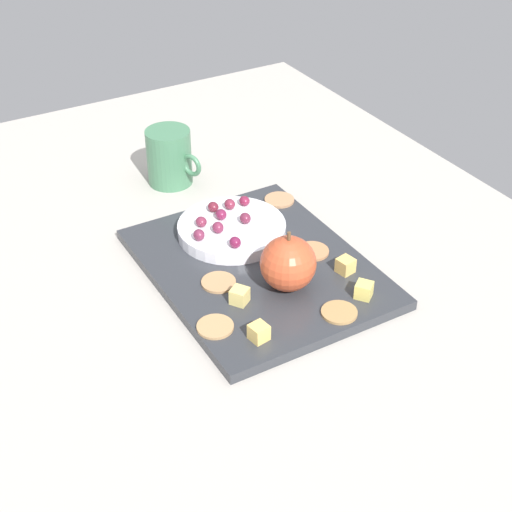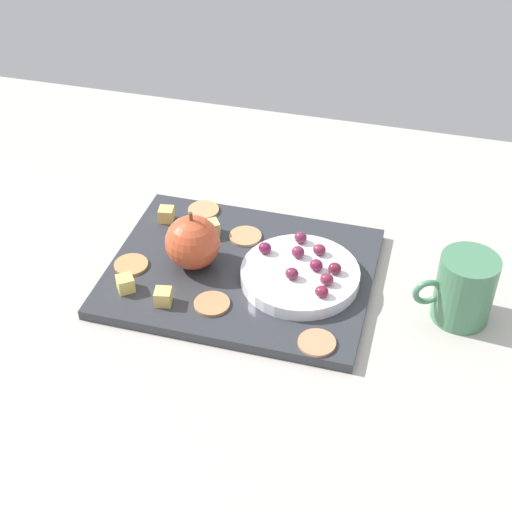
{
  "view_description": "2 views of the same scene",
  "coord_description": "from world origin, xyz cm",
  "views": [
    {
      "loc": [
        -73.76,
        43.72,
        69.69
      ],
      "look_at": [
        0.58,
        0.73,
        9.22
      ],
      "focal_mm": 53.29,
      "sensor_mm": 36.0,
      "label": 1
    },
    {
      "loc": [
        26.8,
        -78.9,
        72.71
      ],
      "look_at": [
        6.07,
        -3.1,
        9.85
      ],
      "focal_mm": 52.11,
      "sensor_mm": 36.0,
      "label": 2
    }
  ],
  "objects": [
    {
      "name": "cracker_0",
      "position": [
        -6.26,
        10.79,
        5.75
      ],
      "size": [
        4.86,
        4.86,
        0.4
      ],
      "primitive_type": "cylinder",
      "color": "tan",
      "rests_on": "platter"
    },
    {
      "name": "table",
      "position": [
        0.0,
        0.0,
        2.03
      ],
      "size": [
        145.26,
        96.95,
        4.05
      ],
      "primitive_type": "cube",
      "color": "#B3ACA3",
      "rests_on": "ground"
    },
    {
      "name": "grape_1",
      "position": [
        11.23,
        -3.55,
        8.24
      ],
      "size": [
        1.85,
        1.66,
        1.65
      ],
      "primitive_type": "ellipsoid",
      "color": "maroon",
      "rests_on": "serving_dish"
    },
    {
      "name": "grape_5",
      "position": [
        15.83,
        -6.0,
        8.16
      ],
      "size": [
        1.85,
        1.66,
        1.49
      ],
      "primitive_type": "ellipsoid",
      "color": "maroon",
      "rests_on": "serving_dish"
    },
    {
      "name": "cheese_cube_0",
      "position": [
        -4.63,
        -10.92,
        6.65
      ],
      "size": [
        2.56,
        2.56,
        2.18
      ],
      "primitive_type": "cube",
      "rotation": [
        0.0,
        0.0,
        0.19
      ],
      "color": "#E8C266",
      "rests_on": "platter"
    },
    {
      "name": "cracker_4",
      "position": [
        16.75,
        -13.04,
        5.75
      ],
      "size": [
        4.86,
        4.86,
        0.4
      ],
      "primitive_type": "cylinder",
      "color": "tan",
      "rests_on": "platter"
    },
    {
      "name": "cracker_3",
      "position": [
        1.73,
        -9.59,
        5.75
      ],
      "size": [
        4.86,
        4.86,
        0.4
      ],
      "primitive_type": "cylinder",
      "color": "tan",
      "rests_on": "platter"
    },
    {
      "name": "serving_dish",
      "position": [
        11.97,
        -1.58,
        6.48
      ],
      "size": [
        16.53,
        16.53,
        1.86
      ],
      "primitive_type": "cylinder",
      "color": "white",
      "rests_on": "platter"
    },
    {
      "name": "grape_3",
      "position": [
        10.98,
        1.25,
        8.26
      ],
      "size": [
        1.85,
        1.66,
        1.69
      ],
      "primitive_type": "ellipsoid",
      "color": "maroon",
      "rests_on": "serving_dish"
    },
    {
      "name": "platter",
      "position": [
        3.37,
        -1.1,
        4.8
      ],
      "size": [
        36.85,
        28.87,
        1.5
      ],
      "primitive_type": "cube",
      "color": "#303338",
      "rests_on": "table"
    },
    {
      "name": "apple_whole",
      "position": [
        -3.43,
        -2.01,
        9.44
      ],
      "size": [
        7.78,
        7.78,
        7.78
      ],
      "primitive_type": "sphere",
      "color": "#C24C2B",
      "rests_on": "platter"
    },
    {
      "name": "cheese_cube_3",
      "position": [
        -10.94,
        6.98,
        6.65
      ],
      "size": [
        2.51,
        2.51,
        2.18
      ],
      "primitive_type": "cube",
      "rotation": [
        0.0,
        0.0,
        0.16
      ],
      "color": "#F3CA68",
      "rests_on": "platter"
    },
    {
      "name": "grape_7",
      "position": [
        10.6,
        4.6,
        8.26
      ],
      "size": [
        1.85,
        1.66,
        1.69
      ],
      "primitive_type": "ellipsoid",
      "color": "#6D2742",
      "rests_on": "serving_dish"
    },
    {
      "name": "grape_4",
      "position": [
        16.01,
        -3.46,
        8.23
      ],
      "size": [
        1.85,
        1.66,
        1.63
      ],
      "primitive_type": "ellipsoid",
      "color": "maroon",
      "rests_on": "serving_dish"
    },
    {
      "name": "cracker_1",
      "position": [
        1.94,
        5.98,
        5.75
      ],
      "size": [
        4.86,
        4.86,
        0.4
      ],
      "primitive_type": "cylinder",
      "color": "tan",
      "rests_on": "platter"
    },
    {
      "name": "apple_stem",
      "position": [
        -3.43,
        -2.01,
        13.93
      ],
      "size": [
        0.5,
        0.5,
        1.2
      ],
      "primitive_type": "cylinder",
      "color": "brown",
      "rests_on": "apple_whole"
    },
    {
      "name": "grape_2",
      "position": [
        14.02,
        -0.88,
        8.22
      ],
      "size": [
        1.85,
        1.66,
        1.61
      ],
      "primitive_type": "ellipsoid",
      "color": "maroon",
      "rests_on": "serving_dish"
    },
    {
      "name": "cheese_cube_2",
      "position": [
        -10.56,
        -9.76,
        6.65
      ],
      "size": [
        3.06,
        3.06,
        2.18
      ],
      "primitive_type": "cube",
      "rotation": [
        0.0,
        0.0,
        0.65
      ],
      "color": "#E7D368",
      "rests_on": "platter"
    },
    {
      "name": "grape_0",
      "position": [
        16.62,
        -0.87,
        8.2
      ],
      "size": [
        1.85,
        1.66,
        1.58
      ],
      "primitive_type": "ellipsoid",
      "color": "maroon",
      "rests_on": "serving_dish"
    },
    {
      "name": "grape_6",
      "position": [
        6.27,
        0.92,
        8.24
      ],
      "size": [
        1.85,
        1.66,
        1.64
      ],
      "primitive_type": "ellipsoid",
      "color": "maroon",
      "rests_on": "serving_dish"
    },
    {
      "name": "cup",
      "position": [
        33.77,
        -1.41,
        8.92
      ],
      "size": [
        10.45,
        7.66,
        9.74
      ],
      "color": "#447B57",
      "rests_on": "table"
    },
    {
      "name": "cheese_cube_1",
      "position": [
        -3.19,
        5.47,
        6.65
      ],
      "size": [
        3.03,
        3.03,
        2.18
      ],
      "primitive_type": "cube",
      "rotation": [
        0.0,
        0.0,
        0.59
      ],
      "color": "#E8D276",
      "rests_on": "platter"
    },
    {
      "name": "cracker_2",
      "position": [
        -11.92,
        -4.78,
        5.75
      ],
      "size": [
        4.86,
        4.86,
        0.4
      ],
      "primitive_type": "cylinder",
      "color": "#AD8450",
      "rests_on": "platter"
    },
    {
      "name": "grape_8",
      "position": [
        13.75,
        2.64,
        8.18
      ],
      "size": [
        1.85,
        1.66,
        1.54
      ],
      "primitive_type": "ellipsoid",
      "color": "maroon",
      "rests_on": "serving_dish"
    }
  ]
}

